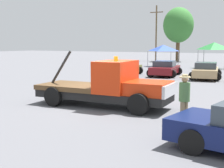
% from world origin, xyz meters
% --- Properties ---
extents(ground_plane, '(160.00, 160.00, 0.00)m').
position_xyz_m(ground_plane, '(0.00, 0.00, 0.00)').
color(ground_plane, slate).
extents(tow_truck, '(6.38, 2.44, 2.51)m').
position_xyz_m(tow_truck, '(0.38, 0.02, 0.91)').
color(tow_truck, black).
rests_on(tow_truck, ground).
extents(person_near_truck, '(0.40, 0.40, 1.78)m').
position_xyz_m(person_near_truck, '(4.17, -1.40, 1.05)').
color(person_near_truck, '#847051').
rests_on(person_near_truck, ground).
extents(parked_car_olive, '(2.62, 4.43, 1.34)m').
position_xyz_m(parked_car_olive, '(-5.25, 12.90, 0.65)').
color(parked_car_olive, olive).
rests_on(parked_car_olive, ground).
extents(parked_car_maroon, '(2.84, 4.40, 1.34)m').
position_xyz_m(parked_car_maroon, '(-1.92, 13.97, 0.65)').
color(parked_car_maroon, maroon).
rests_on(parked_car_maroon, ground).
extents(parked_car_tan, '(2.94, 4.99, 1.34)m').
position_xyz_m(parked_car_tan, '(1.68, 13.58, 0.65)').
color(parked_car_tan, tan).
rests_on(parked_car_tan, ground).
extents(canopy_tent_blue, '(2.96, 2.96, 2.65)m').
position_xyz_m(canopy_tent_blue, '(-5.83, 24.46, 2.27)').
color(canopy_tent_blue, '#9E9EA3').
rests_on(canopy_tent_blue, ground).
extents(canopy_tent_green, '(2.95, 2.95, 2.96)m').
position_xyz_m(canopy_tent_green, '(0.13, 24.68, 2.54)').
color(canopy_tent_green, '#9E9EA3').
rests_on(canopy_tent_green, ground).
extents(tree_left, '(4.68, 4.68, 8.35)m').
position_xyz_m(tree_left, '(-7.51, 35.82, 5.60)').
color(tree_left, brown).
rests_on(tree_left, ground).
extents(utility_pole, '(2.20, 0.24, 8.86)m').
position_xyz_m(utility_pole, '(-11.27, 36.16, 4.69)').
color(utility_pole, brown).
rests_on(utility_pole, ground).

